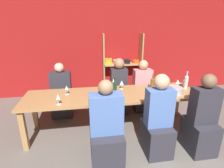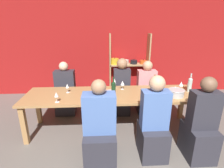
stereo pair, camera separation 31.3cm
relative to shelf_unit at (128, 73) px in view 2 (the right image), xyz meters
The scene contains 21 objects.
wall_back_red 0.88m from the shelf_unit, 155.12° to the left, with size 8.80×0.06×2.70m.
shelf_unit is the anchor object (origin of this frame).
dining_table 1.84m from the shelf_unit, 106.85° to the right, with size 3.06×0.83×0.72m.
mixing_bowl 2.00m from the shelf_unit, 73.94° to the right, with size 0.28×0.28×0.12m.
wine_bottle_green 1.95m from the shelf_unit, 63.13° to the right, with size 0.07×0.07×0.34m.
wine_bottle_dark 1.93m from the shelf_unit, 105.67° to the right, with size 0.07×0.07×0.33m.
wine_bottle_amber 1.67m from the shelf_unit, 81.51° to the right, with size 0.08×0.08×0.30m.
wine_glass_empty_a 2.51m from the shelf_unit, 124.78° to the right, with size 0.07×0.07×0.17m.
wine_glass_white_a 1.85m from the shelf_unit, 59.33° to the right, with size 0.08×0.08×0.16m.
wine_glass_white_b 1.82m from the shelf_unit, 65.26° to the right, with size 0.08×0.08×0.16m.
wine_glass_white_c 2.10m from the shelf_unit, 111.42° to the right, with size 0.07×0.07×0.16m.
wine_glass_white_d 1.55m from the shelf_unit, 107.93° to the right, with size 0.06×0.06×0.19m.
wine_glass_red_a 1.59m from the shelf_unit, 102.04° to the right, with size 0.08×0.08×0.17m.
wine_glass_white_e 2.13m from the shelf_unit, 128.92° to the right, with size 0.06×0.06×0.16m.
cell_phone 1.70m from the shelf_unit, 109.78° to the right, with size 0.16×0.11×0.01m.
person_near_a 2.62m from the shelf_unit, 106.73° to the right, with size 0.44×0.56×1.23m.
person_far_a 1.05m from the shelf_unit, 74.79° to the right, with size 0.40×0.50×1.15m.
person_near_b 2.47m from the shelf_unit, 89.47° to the right, with size 0.38×0.48×1.26m.
person_far_b 1.81m from the shelf_unit, 147.34° to the right, with size 0.42×0.53×1.15m.
person_near_c 2.62m from the shelf_unit, 74.71° to the right, with size 0.39×0.48×1.24m.
person_far_c 1.14m from the shelf_unit, 104.93° to the right, with size 0.35×0.44×1.23m.
Camera 2 is at (-0.27, -0.98, 1.89)m, focal length 28.00 mm.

